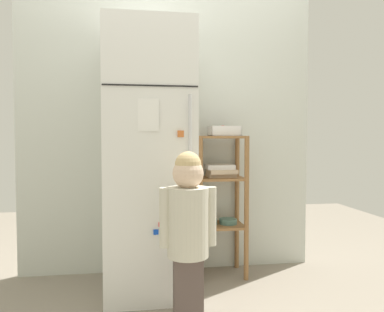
% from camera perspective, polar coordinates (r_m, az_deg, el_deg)
% --- Properties ---
extents(ground_plane, '(6.00, 6.00, 0.00)m').
position_cam_1_polar(ground_plane, '(2.71, -2.88, -20.10)').
color(ground_plane, gray).
extents(kitchen_wall_back, '(2.31, 0.03, 2.31)m').
position_cam_1_polar(kitchen_wall_back, '(2.88, -3.65, 4.77)').
color(kitchen_wall_back, silver).
rests_on(kitchen_wall_back, ground).
extents(refrigerator, '(0.58, 0.69, 1.81)m').
position_cam_1_polar(refrigerator, '(2.51, -6.74, -0.61)').
color(refrigerator, white).
rests_on(refrigerator, ground).
extents(child_standing, '(0.32, 0.23, 0.98)m').
position_cam_1_polar(child_standing, '(2.01, -0.64, -10.32)').
color(child_standing, brown).
rests_on(child_standing, ground).
extents(pantry_shelf_unit, '(0.38, 0.30, 1.07)m').
position_cam_1_polar(pantry_shelf_unit, '(2.78, 4.48, -5.48)').
color(pantry_shelf_unit, olive).
rests_on(pantry_shelf_unit, ground).
extents(fruit_bin, '(0.23, 0.18, 0.08)m').
position_cam_1_polar(fruit_bin, '(2.78, 5.01, 3.84)').
color(fruit_bin, white).
rests_on(fruit_bin, pantry_shelf_unit).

